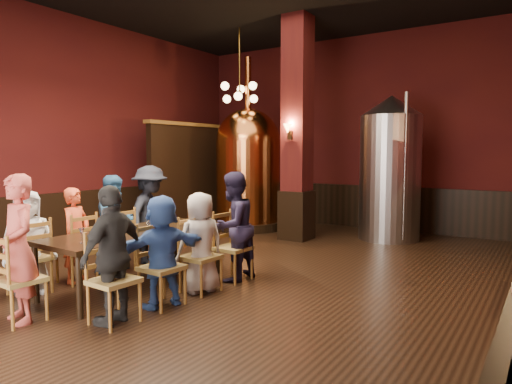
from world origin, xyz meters
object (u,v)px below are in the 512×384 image
Objects in this scene: dining_table at (136,236)px; person_2 at (116,224)px; rose_vase at (196,208)px; steel_vessel at (390,168)px; person_1 at (76,235)px; person_0 at (28,242)px; copper_kettle at (248,167)px.

person_2 reaches higher than dining_table.
rose_vase is (1.02, 0.63, 0.24)m from person_2.
steel_vessel is (1.80, 5.14, 0.78)m from dining_table.
person_1 reaches higher than rose_vase.
person_0 is 0.45× the size of steel_vessel.
person_2 is at bearing -148.29° from rose_vase.
steel_vessel reaches higher than person_2.
dining_table is 1.68× the size of person_2.
copper_kettle is (-0.56, 4.33, 0.71)m from person_2.
steel_vessel is (2.69, 6.11, 0.80)m from person_0.
person_0 is 5.73m from copper_kettle.
person_0 is at bearing -130.36° from dining_table.
dining_table is 0.91m from person_1.
copper_kettle is (-0.53, 4.99, 0.79)m from person_1.
person_1 is (0.03, 0.67, -0.01)m from person_0.
copper_kettle is at bearing 19.36° from person_0.
dining_table is 1.05m from rose_vase.
person_1 is at bearing -83.94° from copper_kettle.
dining_table is 0.91m from person_2.
dining_table is 7.34× the size of rose_vase.
copper_kettle is at bearing 113.07° from rose_vase.
rose_vase is at bearing -111.27° from steel_vessel.
copper_kettle is at bearing 7.05° from person_2.
steel_vessel reaches higher than person_0.
person_1 is 0.66m from person_2.
dining_table is 1.86× the size of person_1.
steel_vessel is at bearing -9.47° from person_0.
copper_kettle reaches higher than person_2.
person_1 is (-0.86, -0.30, -0.03)m from dining_table.
person_1 is 1.69m from rose_vase.
steel_vessel reaches higher than rose_vase.
person_2 is (0.05, 1.33, 0.06)m from person_0.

